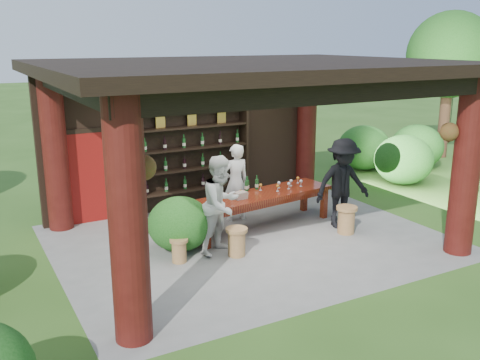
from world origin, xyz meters
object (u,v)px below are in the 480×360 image
wine_shelf (194,159)px  stool_near_right (346,219)px  napkin_basket (240,195)px  guest_man (343,183)px  guest_woman (221,205)px  tasting_table (260,199)px  stool_near_left (237,241)px  stool_far_left (179,250)px  host (236,182)px

wine_shelf → stool_near_right: wine_shelf is taller
napkin_basket → guest_man: bearing=-17.3°
guest_man → napkin_basket: guest_man is taller
guest_woman → guest_man: (2.86, 0.02, 0.03)m
tasting_table → stool_near_left: bearing=-136.4°
stool_near_left → stool_far_left: (-1.05, 0.23, -0.05)m
wine_shelf → guest_man: bearing=-50.3°
host → napkin_basket: size_ratio=6.56×
tasting_table → guest_man: size_ratio=1.79×
stool_far_left → host: (2.00, 1.58, 0.62)m
wine_shelf → guest_woman: bearing=-103.4°
guest_woman → napkin_basket: 1.03m
wine_shelf → stool_near_right: size_ratio=4.74×
wine_shelf → stool_near_right: (2.05, -3.05, -0.89)m
guest_woman → napkin_basket: size_ratio=7.11×
wine_shelf → tasting_table: 2.10m
napkin_basket → stool_near_right: bearing=-28.1°
wine_shelf → host: wine_shelf is taller
wine_shelf → guest_woman: (-0.64, -2.70, -0.27)m
guest_woman → stool_near_right: bearing=-31.7°
napkin_basket → tasting_table: bearing=12.7°
stool_far_left → guest_man: size_ratio=0.23×
stool_near_left → stool_near_right: bearing=-1.0°
stool_near_left → guest_man: (2.71, 0.33, 0.67)m
tasting_table → stool_near_left: (-1.17, -1.11, -0.35)m
stool_near_left → stool_far_left: bearing=167.4°
host → guest_woman: guest_woman is taller
wine_shelf → napkin_basket: bearing=-86.3°
host → wine_shelf: bearing=-68.5°
stool_near_left → stool_near_right: 2.55m
guest_woman → wine_shelf: bearing=52.5°
stool_near_right → stool_far_left: (-3.59, 0.28, -0.07)m
tasting_table → guest_man: (1.54, -0.78, 0.32)m
tasting_table → stool_near_right: size_ratio=5.97×
stool_near_left → stool_near_right: stool_near_right is taller
stool_far_left → napkin_basket: 1.92m
stool_near_right → napkin_basket: size_ratio=2.20×
napkin_basket → stool_far_left: bearing=-155.7°
stool_far_left → guest_woman: bearing=5.2°
tasting_table → stool_near_left: 1.65m
stool_far_left → guest_woman: guest_woman is taller
host → guest_woman: size_ratio=0.92×
stool_far_left → host: 2.62m
stool_far_left → stool_near_right: bearing=-4.4°
stool_near_right → napkin_basket: napkin_basket is taller
tasting_table → guest_man: bearing=-26.7°
wine_shelf → guest_man: 3.49m
stool_near_left → napkin_basket: bearing=57.9°
host → guest_woman: (-1.11, -1.50, 0.07)m
guest_man → stool_near_right: bearing=-105.7°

